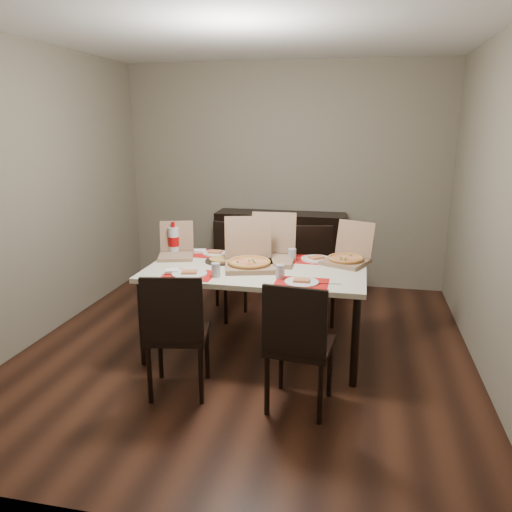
# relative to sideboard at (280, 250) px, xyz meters

# --- Properties ---
(ground) EXTENTS (3.80, 4.00, 0.02)m
(ground) POSITION_rel_sideboard_xyz_m (0.00, -1.78, -0.46)
(ground) COLOR #3C1E12
(ground) RESTS_ON ground
(room_walls) EXTENTS (3.84, 4.02, 2.62)m
(room_walls) POSITION_rel_sideboard_xyz_m (0.00, -1.35, 1.28)
(room_walls) COLOR gray
(room_walls) RESTS_ON ground
(sideboard) EXTENTS (1.50, 0.40, 0.90)m
(sideboard) POSITION_rel_sideboard_xyz_m (0.00, 0.00, 0.00)
(sideboard) COLOR black
(sideboard) RESTS_ON ground
(dining_table) EXTENTS (1.80, 1.00, 0.75)m
(dining_table) POSITION_rel_sideboard_xyz_m (0.09, -1.77, 0.23)
(dining_table) COLOR beige
(dining_table) RESTS_ON ground
(chair_near_left) EXTENTS (0.49, 0.49, 0.93)m
(chair_near_left) POSITION_rel_sideboard_xyz_m (-0.31, -2.61, 0.06)
(chair_near_left) COLOR black
(chair_near_left) RESTS_ON ground
(chair_near_right) EXTENTS (0.46, 0.46, 0.93)m
(chair_near_right) POSITION_rel_sideboard_xyz_m (0.55, -2.63, 0.06)
(chair_near_right) COLOR black
(chair_near_right) RESTS_ON ground
(chair_far_left) EXTENTS (0.53, 0.53, 0.93)m
(chair_far_left) POSITION_rel_sideboard_xyz_m (-0.41, -0.96, 0.06)
(chair_far_left) COLOR black
(chair_far_left) RESTS_ON ground
(chair_far_right) EXTENTS (0.50, 0.50, 0.93)m
(chair_far_right) POSITION_rel_sideboard_xyz_m (0.47, -0.93, 0.06)
(chair_far_right) COLOR black
(chair_far_right) RESTS_ON ground
(setting_near_left) EXTENTS (0.48, 0.30, 0.11)m
(setting_near_left) POSITION_rel_sideboard_xyz_m (-0.35, -2.08, 0.32)
(setting_near_left) COLOR red
(setting_near_left) RESTS_ON dining_table
(setting_near_right) EXTENTS (0.51, 0.30, 0.11)m
(setting_near_right) POSITION_rel_sideboard_xyz_m (0.46, -2.09, 0.32)
(setting_near_right) COLOR red
(setting_near_right) RESTS_ON dining_table
(setting_far_left) EXTENTS (0.43, 0.30, 0.11)m
(setting_far_left) POSITION_rel_sideboard_xyz_m (-0.35, -1.44, 0.32)
(setting_far_left) COLOR red
(setting_far_left) RESTS_ON dining_table
(setting_far_right) EXTENTS (0.48, 0.30, 0.11)m
(setting_far_right) POSITION_rel_sideboard_xyz_m (0.50, -1.46, 0.32)
(setting_far_right) COLOR red
(setting_far_right) RESTS_ON dining_table
(napkin_loose) EXTENTS (0.14, 0.15, 0.02)m
(napkin_loose) POSITION_rel_sideboard_xyz_m (0.21, -1.75, 0.31)
(napkin_loose) COLOR white
(napkin_loose) RESTS_ON dining_table
(pizza_box_center) EXTENTS (0.50, 0.53, 0.40)m
(pizza_box_center) POSITION_rel_sideboard_xyz_m (0.03, -1.78, 0.36)
(pizza_box_center) COLOR #8D6B51
(pizza_box_center) RESTS_ON dining_table
(pizza_box_right) EXTENTS (0.46, 0.48, 0.34)m
(pizza_box_right) POSITION_rel_sideboard_xyz_m (0.82, -1.48, 0.36)
(pizza_box_right) COLOR #8D6B51
(pizza_box_right) RESTS_ON dining_table
(pizza_box_left) EXTENTS (0.38, 0.41, 0.30)m
(pizza_box_left) POSITION_rel_sideboard_xyz_m (-0.69, -1.58, 0.36)
(pizza_box_left) COLOR #8D6B51
(pizza_box_left) RESTS_ON dining_table
(pizza_box_extra) EXTENTS (0.42, 0.46, 0.40)m
(pizza_box_extra) POSITION_rel_sideboard_xyz_m (0.17, -1.55, 0.36)
(pizza_box_extra) COLOR #8D6B51
(pizza_box_extra) RESTS_ON dining_table
(faina_plate) EXTENTS (0.27, 0.27, 0.03)m
(faina_plate) POSITION_rel_sideboard_xyz_m (-0.25, -1.66, 0.31)
(faina_plate) COLOR black
(faina_plate) RESTS_ON dining_table
(dip_bowl) EXTENTS (0.15, 0.15, 0.03)m
(dip_bowl) POSITION_rel_sideboard_xyz_m (0.12, -1.57, 0.32)
(dip_bowl) COLOR white
(dip_bowl) RESTS_ON dining_table
(soda_bottle) EXTENTS (0.10, 0.10, 0.30)m
(soda_bottle) POSITION_rel_sideboard_xyz_m (-0.74, -1.49, 0.43)
(soda_bottle) COLOR silver
(soda_bottle) RESTS_ON dining_table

